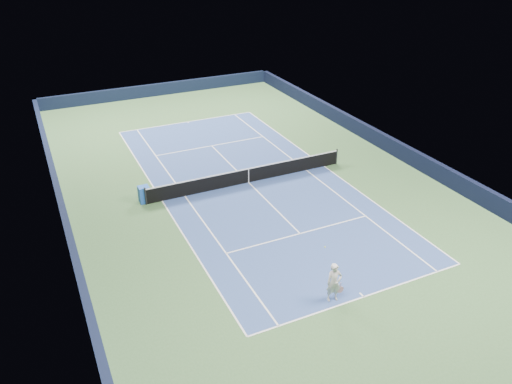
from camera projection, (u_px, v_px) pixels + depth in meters
name	position (u px, v px, depth m)	size (l,w,h in m)	color
ground	(249.00, 183.00, 30.80)	(40.00, 40.00, 0.00)	#385D32
wall_far	(160.00, 89.00, 46.32)	(22.00, 0.35, 1.10)	black
wall_right	(390.00, 145.00, 34.61)	(0.35, 40.00, 1.10)	black
wall_left	(63.00, 213.00, 26.46)	(0.35, 40.00, 1.10)	black
court_surface	(249.00, 182.00, 30.79)	(10.97, 23.77, 0.01)	navy
baseline_far	(188.00, 122.00, 40.26)	(10.97, 0.08, 0.00)	white
baseline_near	(364.00, 297.00, 21.33)	(10.97, 0.08, 0.00)	white
sideline_doubles_right	(324.00, 166.00, 32.85)	(0.08, 23.77, 0.00)	white
sideline_doubles_left	(162.00, 201.00, 28.73)	(0.08, 23.77, 0.00)	white
sideline_singles_right	(306.00, 170.00, 32.34)	(0.08, 23.77, 0.00)	white
sideline_singles_left	(185.00, 196.00, 29.24)	(0.08, 23.77, 0.00)	white
service_line_far	(212.00, 146.00, 35.89)	(8.23, 0.08, 0.00)	white
service_line_near	(300.00, 234.00, 25.69)	(8.23, 0.08, 0.00)	white
center_service_line	(249.00, 182.00, 30.79)	(0.08, 12.80, 0.00)	white
center_mark_far	(188.00, 122.00, 40.14)	(0.08, 0.30, 0.00)	white
center_mark_near	(362.00, 295.00, 21.44)	(0.08, 0.30, 0.00)	white
tennis_net	(249.00, 175.00, 30.56)	(12.90, 0.10, 1.07)	black
sponsor_cube	(144.00, 194.00, 28.41)	(0.64, 0.56, 0.99)	blue
tennis_player	(334.00, 283.00, 20.76)	(0.85, 1.31, 2.08)	silver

